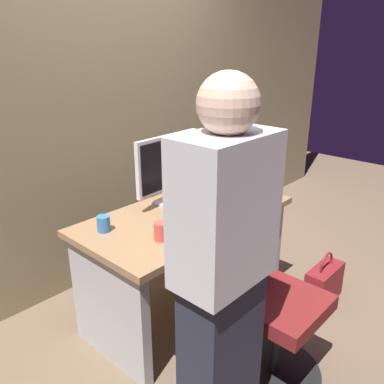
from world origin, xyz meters
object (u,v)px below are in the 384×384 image
object	(u,v)px
person_at_desk	(223,280)
office_chair	(269,304)
desk	(186,244)
cell_phone	(251,195)
book_stack	(222,179)
cup_by_monitor	(104,224)
keyboard	(199,217)
monitor	(168,165)
handbag	(324,283)
mouse	(231,202)
cup_near_keyboard	(161,231)

from	to	relation	value
person_at_desk	office_chair	bearing A→B (deg)	7.78
desk	cell_phone	distance (m)	0.59
desk	book_stack	distance (m)	0.56
desk	person_at_desk	xyz separation A→B (m)	(-0.59, -0.76, 0.34)
desk	cup_by_monitor	distance (m)	0.60
cell_phone	keyboard	bearing A→B (deg)	-174.34
monitor	cup_by_monitor	size ratio (longest dim) A/B	5.90
keyboard	handbag	distance (m)	1.09
cup_by_monitor	handbag	size ratio (longest dim) A/B	0.24
cup_by_monitor	desk	bearing A→B (deg)	-17.43
keyboard	book_stack	world-z (taller)	book_stack
mouse	keyboard	bearing A→B (deg)	177.46
person_at_desk	cup_near_keyboard	world-z (taller)	person_at_desk
handbag	keyboard	bearing A→B (deg)	144.70
person_at_desk	monitor	size ratio (longest dim) A/B	3.03
keyboard	handbag	world-z (taller)	keyboard
keyboard	cup_near_keyboard	world-z (taller)	cup_near_keyboard
office_chair	monitor	world-z (taller)	monitor
cup_by_monitor	handbag	distance (m)	1.60
mouse	cell_phone	xyz separation A→B (m)	(0.23, 0.00, -0.01)
person_at_desk	cup_by_monitor	world-z (taller)	person_at_desk
office_chair	mouse	size ratio (longest dim) A/B	9.40
desk	person_at_desk	distance (m)	1.02
mouse	handbag	size ratio (longest dim) A/B	0.26
keyboard	mouse	bearing A→B (deg)	-2.23
person_at_desk	mouse	world-z (taller)	person_at_desk
cup_by_monitor	cell_phone	bearing A→B (deg)	-15.60
desk	book_stack	xyz separation A→B (m)	(0.46, 0.08, 0.32)
book_stack	keyboard	bearing A→B (deg)	-157.27
person_at_desk	keyboard	distance (m)	0.87
book_stack	mouse	bearing A→B (deg)	-127.95
keyboard	monitor	bearing A→B (deg)	79.86
office_chair	mouse	world-z (taller)	office_chair
cell_phone	office_chair	bearing A→B (deg)	-130.67
office_chair	book_stack	bearing A→B (deg)	54.33
person_at_desk	keyboard	size ratio (longest dim) A/B	3.81
person_at_desk	cell_phone	bearing A→B (deg)	29.54
mouse	book_stack	world-z (taller)	book_stack
mouse	cell_phone	size ratio (longest dim) A/B	0.69
monitor	cup_by_monitor	xyz separation A→B (m)	(-0.55, -0.04, -0.21)
cup_near_keyboard	cell_phone	distance (m)	0.89
office_chair	desk	bearing A→B (deg)	82.19
office_chair	monitor	bearing A→B (deg)	81.01
person_at_desk	cup_near_keyboard	size ratio (longest dim) A/B	16.07
book_stack	cell_phone	world-z (taller)	book_stack
desk	person_at_desk	world-z (taller)	person_at_desk
cup_by_monitor	handbag	bearing A→B (deg)	-32.90
cell_phone	handbag	size ratio (longest dim) A/B	0.38
mouse	book_stack	distance (m)	0.28
monitor	cell_phone	size ratio (longest dim) A/B	3.76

